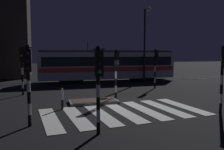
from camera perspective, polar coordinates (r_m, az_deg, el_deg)
The scene contains 14 objects.
ground_plane at distance 13.53m, azimuth 0.28°, elevation -7.22°, with size 120.00×120.00×0.00m, color black.
rail_near at distance 23.39m, azimuth -6.92°, elevation -1.92°, with size 80.00×0.12×0.03m, color #59595E.
rail_far at distance 24.80m, azimuth -7.46°, elevation -1.52°, with size 80.00×0.12×0.03m, color #59595E.
crosswalk_zebra at distance 11.81m, azimuth 2.87°, elevation -9.02°, with size 8.22×4.91×0.02m.
traffic_island at distance 13.97m, azimuth -4.54°, elevation -6.46°, with size 2.85×1.40×0.18m.
traffic_light_corner_near_left at distance 9.71m, azimuth -19.82°, elevation 0.40°, with size 0.36×0.42×3.26m.
traffic_light_corner_near_right at distance 12.54m, azimuth 25.59°, elevation 1.29°, with size 0.36×0.42×3.28m.
traffic_light_corner_far_right at distance 19.86m, azimuth 10.63°, elevation 3.00°, with size 0.36×0.42×3.29m.
traffic_light_kerb_mid_left at distance 8.21m, azimuth -3.28°, elevation -0.51°, with size 0.36×0.42×3.18m.
traffic_light_median_centre at distance 14.57m, azimuth 1.05°, elevation 1.97°, with size 0.36×0.42×3.16m.
traffic_light_corner_far_left at distance 17.38m, azimuth -21.15°, elevation 2.62°, with size 0.36×0.42×3.38m.
street_lamp_trackside_right at distance 24.04m, azimuth 8.20°, elevation 9.42°, with size 0.44×1.21×7.43m.
tram at distance 24.51m, azimuth -1.00°, elevation 2.50°, with size 14.28×2.58×4.15m.
bollard_island_edge at distance 12.62m, azimuth -12.05°, elevation -5.65°, with size 0.12×0.12×1.11m.
Camera 1 is at (-3.77, -12.65, 2.92)m, focal length 37.45 mm.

